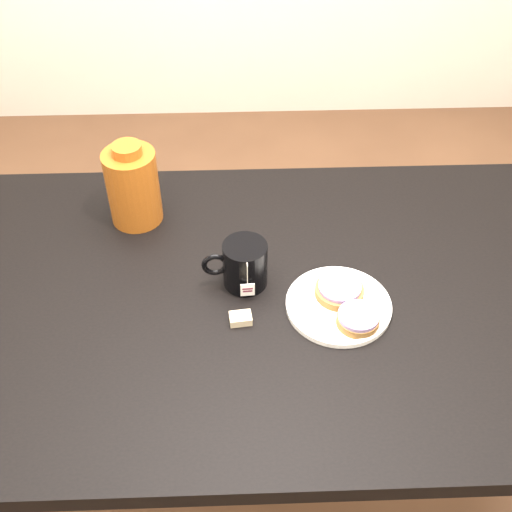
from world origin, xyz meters
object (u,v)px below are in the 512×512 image
(table, at_px, (274,318))
(bagel_package, at_px, (133,186))
(plate, at_px, (339,305))
(bagel_back, at_px, (339,290))
(bagel_front, at_px, (358,319))
(mug, at_px, (244,264))
(teabag_pouch, at_px, (241,318))

(table, xyz_separation_m, bagel_package, (-0.32, 0.26, 0.18))
(plate, height_order, bagel_back, bagel_back)
(plate, relative_size, bagel_front, 2.48)
(bagel_back, xyz_separation_m, bagel_front, (0.03, -0.08, 0.00))
(bagel_front, xyz_separation_m, mug, (-0.23, 0.14, 0.03))
(bagel_back, bearing_deg, plate, -98.08)
(bagel_back, relative_size, bagel_front, 1.36)
(bagel_front, xyz_separation_m, bagel_package, (-0.48, 0.36, 0.07))
(bagel_front, relative_size, bagel_package, 0.43)
(bagel_front, bearing_deg, bagel_package, 142.82)
(plate, bearing_deg, mug, 157.40)
(table, xyz_separation_m, plate, (0.13, -0.05, 0.09))
(bagel_front, height_order, teabag_pouch, bagel_front)
(plate, height_order, teabag_pouch, teabag_pouch)
(teabag_pouch, bearing_deg, bagel_back, 15.47)
(bagel_front, bearing_deg, mug, 148.91)
(table, bearing_deg, plate, -20.12)
(plate, xyz_separation_m, bagel_package, (-0.45, 0.31, 0.09))
(plate, bearing_deg, bagel_back, 81.92)
(bagel_back, distance_m, teabag_pouch, 0.22)
(teabag_pouch, bearing_deg, table, 46.44)
(mug, bearing_deg, bagel_back, -19.31)
(table, relative_size, plate, 6.34)
(bagel_back, bearing_deg, table, 170.96)
(plate, distance_m, mug, 0.22)
(bagel_back, relative_size, teabag_pouch, 2.69)
(table, bearing_deg, bagel_package, 140.68)
(bagel_back, xyz_separation_m, teabag_pouch, (-0.21, -0.06, -0.02))
(table, xyz_separation_m, teabag_pouch, (-0.08, -0.08, 0.09))
(bagel_back, relative_size, bagel_package, 0.58)
(teabag_pouch, bearing_deg, bagel_package, 125.57)
(bagel_back, relative_size, mug, 0.84)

